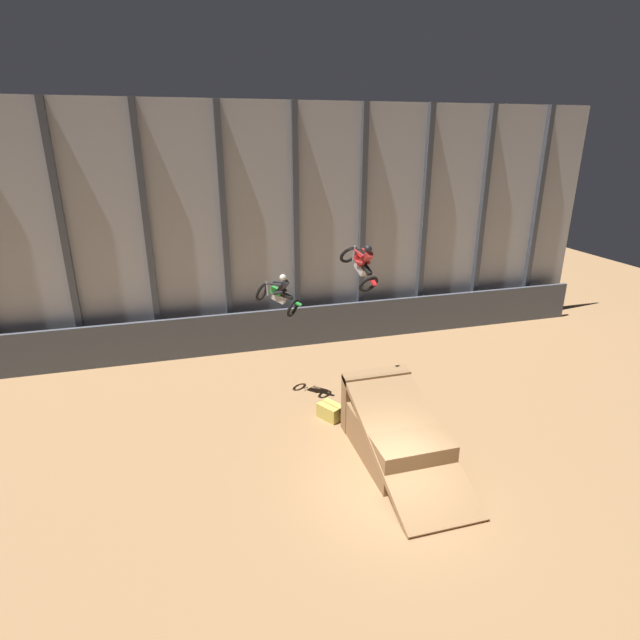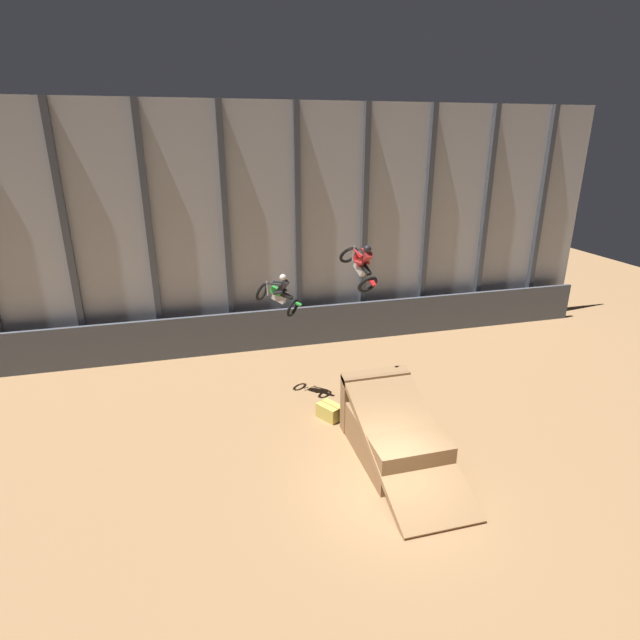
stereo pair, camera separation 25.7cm
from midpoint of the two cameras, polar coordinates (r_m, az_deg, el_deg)
The scene contains 7 objects.
ground_plane at distance 15.66m, azimuth 8.95°, elevation -19.28°, with size 60.00×60.00×0.00m, color #9E754C.
arena_back_wall at distance 24.44m, azimuth -2.33°, elevation 10.35°, with size 32.00×0.40×11.45m.
lower_barrier at distance 24.90m, azimuth -1.74°, elevation -0.74°, with size 31.36×0.20×2.00m.
dirt_ramp at distance 17.04m, azimuth 8.66°, elevation -12.45°, with size 2.43×5.69×2.30m.
rider_bike_left_air at distance 18.70m, azimuth -4.32°, elevation 2.90°, with size 1.73×1.64×1.65m.
rider_bike_right_air at distance 16.95m, azimuth 5.10°, elevation 6.28°, with size 1.13×1.86×1.70m.
hay_bale_trackside at distance 18.90m, azimuth 1.52°, elevation -10.39°, with size 0.97×1.08×0.57m.
Camera 2 is at (-5.20, -10.94, 9.89)m, focal length 28.00 mm.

